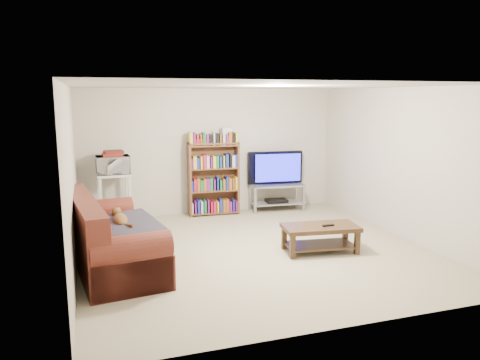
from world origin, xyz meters
name	(u,v)px	position (x,y,z in m)	size (l,w,h in m)	color
floor	(255,250)	(0.00, 0.00, 0.00)	(5.00, 5.00, 0.00)	#BBAE8B
ceiling	(256,86)	(0.00, 0.00, 2.40)	(5.00, 5.00, 0.00)	white
wall_back	(211,151)	(0.00, 2.50, 1.20)	(5.00, 5.00, 0.00)	beige
wall_front	(346,210)	(0.00, -2.50, 1.20)	(5.00, 5.00, 0.00)	beige
wall_left	(72,180)	(-2.50, 0.00, 1.20)	(5.00, 5.00, 0.00)	beige
wall_right	(401,163)	(2.50, 0.00, 1.20)	(5.00, 5.00, 0.00)	beige
sofa	(108,243)	(-2.10, -0.05, 0.34)	(1.26, 2.37, 0.97)	maroon
blanket	(124,228)	(-1.89, -0.18, 0.56)	(0.87, 1.13, 0.10)	#302C38
cat	(120,220)	(-1.92, 0.03, 0.62)	(0.25, 0.62, 0.18)	brown
coffee_table	(320,233)	(0.89, -0.35, 0.28)	(1.15, 0.68, 0.40)	#3C2715
remote	(328,225)	(0.99, -0.41, 0.41)	(0.18, 0.05, 0.02)	black
tv_stand	(276,193)	(1.26, 2.21, 0.35)	(1.09, 0.56, 0.53)	#999EA3
television	(277,168)	(1.26, 2.21, 0.85)	(1.13, 0.15, 0.65)	black
dvd_player	(276,201)	(1.26, 2.21, 0.19)	(0.42, 0.29, 0.06)	black
bookshelf	(214,178)	(-0.02, 2.27, 0.72)	(0.98, 0.35, 1.40)	brown
shelf_clutter	(218,137)	(0.08, 2.28, 1.50)	(0.72, 0.23, 0.28)	silver
microwave_stand	(114,192)	(-1.88, 2.10, 0.59)	(0.60, 0.45, 0.92)	silver
microwave	(113,165)	(-1.88, 2.10, 1.08)	(0.57, 0.39, 0.31)	silver
game_boxes	(112,154)	(-1.88, 2.10, 1.26)	(0.33, 0.29, 0.05)	maroon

